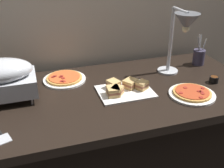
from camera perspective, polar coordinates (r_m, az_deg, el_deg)
back_wall at (r=1.95m, az=-5.93°, el=16.58°), size 4.40×0.04×2.40m
buffet_table at (r=1.85m, az=-1.33°, el=-11.99°), size 1.90×0.84×0.76m
heat_lamp at (r=1.73m, az=14.56°, el=11.11°), size 0.15×0.31×0.45m
pizza_plate_front at (r=1.67m, az=16.25°, el=-1.88°), size 0.27×0.27×0.03m
pizza_plate_center at (r=1.81m, az=-9.83°, el=1.12°), size 0.27×0.27×0.03m
sandwich_platter at (r=1.63m, az=2.43°, el=-0.99°), size 0.32×0.24×0.06m
sauce_cup_near at (r=1.87m, az=20.37°, el=0.94°), size 0.06×0.06×0.04m
utensil_holder at (r=2.11m, az=17.55°, el=5.45°), size 0.08×0.08×0.23m
serving_spatula at (r=1.39m, az=-22.01°, el=-9.65°), size 0.09×0.17×0.01m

